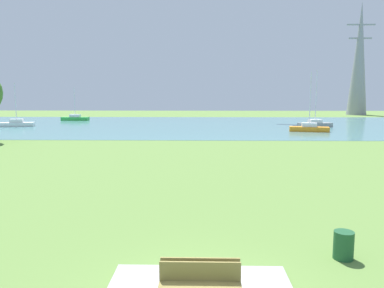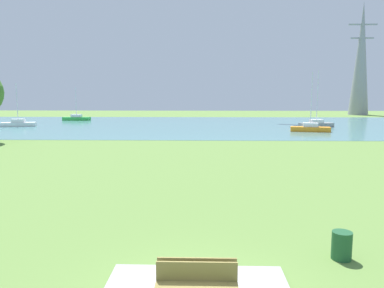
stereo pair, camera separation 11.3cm
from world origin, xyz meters
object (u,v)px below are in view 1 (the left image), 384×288
at_px(bench_facing_inland, 200,288).
at_px(sailboat_green, 75,118).
at_px(litter_bin, 344,245).
at_px(sailboat_white, 17,124).
at_px(sailboat_gray, 315,124).
at_px(bench_facing_water, 200,276).
at_px(sailboat_orange, 309,128).
at_px(electricity_pylon, 359,59).

distance_m(bench_facing_inland, sailboat_green, 63.88).
relative_size(litter_bin, sailboat_white, 0.13).
bearing_deg(sailboat_gray, sailboat_white, -179.72).
height_order(bench_facing_inland, sailboat_green, sailboat_green).
distance_m(bench_facing_water, litter_bin, 4.56).
xyz_separation_m(litter_bin, sailboat_green, (-26.81, 57.09, 0.05)).
xyz_separation_m(bench_facing_water, bench_facing_inland, (0.00, -0.54, 0.00)).
distance_m(bench_facing_water, sailboat_orange, 41.68).
bearing_deg(sailboat_white, electricity_pylon, 28.86).
bearing_deg(sailboat_orange, sailboat_gray, 67.80).
bearing_deg(electricity_pylon, litter_bin, -112.25).
relative_size(bench_facing_water, electricity_pylon, 0.07).
distance_m(bench_facing_water, sailboat_green, 63.38).
relative_size(litter_bin, sailboat_orange, 0.11).
distance_m(sailboat_orange, sailboat_white, 41.02).
bearing_deg(sailboat_green, bench_facing_inland, -69.14).
bearing_deg(sailboat_green, sailboat_white, -107.16).
distance_m(bench_facing_water, electricity_pylon, 89.17).
relative_size(sailboat_green, sailboat_orange, 0.80).
distance_m(sailboat_green, electricity_pylon, 63.89).
bearing_deg(sailboat_gray, electricity_pylon, 60.14).
bearing_deg(bench_facing_inland, sailboat_gray, 70.65).
xyz_separation_m(sailboat_green, sailboat_orange, (36.39, -19.77, 0.02)).
bearing_deg(electricity_pylon, sailboat_gray, -119.86).
height_order(sailboat_white, sailboat_gray, sailboat_gray).
bearing_deg(litter_bin, sailboat_gray, 74.38).
bearing_deg(electricity_pylon, bench_facing_inland, -114.04).
relative_size(bench_facing_inland, litter_bin, 2.25).
bearing_deg(sailboat_white, bench_facing_water, -59.62).
bearing_deg(sailboat_gray, bench_facing_inland, -109.35).
xyz_separation_m(bench_facing_inland, sailboat_green, (-22.75, 59.69, -0.02)).
distance_m(litter_bin, sailboat_gray, 45.65).
bearing_deg(sailboat_gray, litter_bin, -105.62).
height_order(litter_bin, sailboat_green, sailboat_green).
distance_m(litter_bin, sailboat_white, 53.58).
bearing_deg(bench_facing_water, bench_facing_inland, -90.00).
height_order(litter_bin, sailboat_orange, sailboat_orange).
relative_size(litter_bin, sailboat_green, 0.14).
bearing_deg(litter_bin, bench_facing_inland, -147.31).
bearing_deg(sailboat_green, electricity_pylon, 19.97).
distance_m(bench_facing_inland, sailboat_gray, 49.36).
distance_m(bench_facing_water, bench_facing_inland, 0.54).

